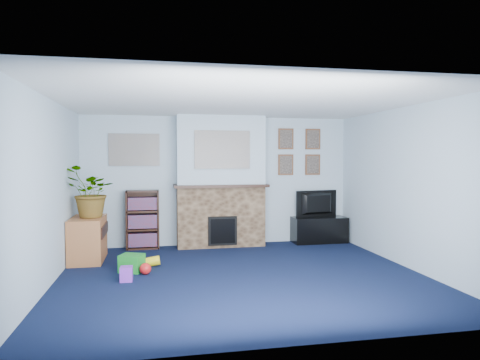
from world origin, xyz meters
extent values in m
cube|color=black|center=(0.00, 0.00, 0.00)|extent=(5.00, 4.50, 0.01)
cube|color=white|center=(0.00, 0.00, 2.40)|extent=(5.00, 4.50, 0.01)
cube|color=#AFC3D3|center=(0.00, 2.25, 1.20)|extent=(5.00, 0.04, 2.40)
cube|color=#AFC3D3|center=(0.00, -2.25, 1.20)|extent=(5.00, 0.04, 2.40)
cube|color=#AFC3D3|center=(-2.50, 0.00, 1.20)|extent=(0.04, 4.50, 2.40)
cube|color=#AFC3D3|center=(2.50, 0.00, 1.20)|extent=(0.04, 4.50, 2.40)
cube|color=brown|center=(0.00, 2.05, 0.55)|extent=(1.60, 0.40, 1.10)
cube|color=brown|center=(0.00, 2.05, 1.75)|extent=(1.60, 0.40, 1.30)
cube|color=brown|center=(0.00, 2.02, 1.12)|extent=(1.72, 0.50, 0.05)
cube|color=brown|center=(0.00, 1.84, 0.32)|extent=(0.52, 0.08, 0.52)
cube|color=brown|center=(0.00, 1.80, 0.32)|extent=(0.44, 0.02, 0.44)
cube|color=gray|center=(0.00, 1.84, 1.78)|extent=(1.00, 0.03, 0.68)
cube|color=gray|center=(-1.55, 2.23, 1.78)|extent=(0.90, 0.03, 0.58)
cube|color=brown|center=(1.30, 2.23, 2.00)|extent=(0.30, 0.03, 0.40)
cube|color=brown|center=(1.85, 2.23, 2.00)|extent=(0.30, 0.03, 0.40)
cube|color=brown|center=(1.30, 2.23, 1.50)|extent=(0.30, 0.03, 0.40)
cube|color=brown|center=(1.85, 2.23, 1.50)|extent=(0.30, 0.03, 0.40)
cube|color=black|center=(1.92, 2.03, 0.23)|extent=(1.04, 0.44, 0.49)
imported|color=black|center=(1.92, 2.05, 0.75)|extent=(0.89, 0.28, 0.51)
cube|color=black|center=(-1.41, 2.23, 0.53)|extent=(0.58, 0.02, 1.05)
cube|color=black|center=(-1.69, 2.10, 0.53)|extent=(0.03, 0.28, 1.05)
cube|color=black|center=(-1.14, 2.10, 0.53)|extent=(0.03, 0.28, 1.05)
cube|color=black|center=(-1.41, 2.10, 0.01)|extent=(0.56, 0.28, 0.03)
cube|color=black|center=(-1.41, 2.10, 0.35)|extent=(0.56, 0.28, 0.03)
cube|color=black|center=(-1.41, 2.10, 0.68)|extent=(0.56, 0.28, 0.03)
cube|color=black|center=(-1.41, 2.10, 1.04)|extent=(0.56, 0.28, 0.03)
cube|color=black|center=(-1.41, 2.09, 0.17)|extent=(0.50, 0.22, 0.24)
cube|color=black|center=(-1.41, 2.09, 0.50)|extent=(0.50, 0.22, 0.24)
cube|color=black|center=(-1.41, 2.09, 0.82)|extent=(0.50, 0.22, 0.22)
cube|color=#AA6336|center=(-2.24, 1.34, 0.35)|extent=(0.49, 0.89, 0.69)
imported|color=#26661E|center=(-2.19, 1.29, 1.10)|extent=(0.94, 0.97, 0.82)
cube|color=gold|center=(-0.04, 2.00, 1.22)|extent=(0.10, 0.06, 0.14)
cylinder|color=#B2BFC6|center=(0.36, 2.00, 1.23)|extent=(0.05, 0.05, 0.15)
sphere|color=gray|center=(-0.61, 2.00, 1.22)|extent=(0.12, 0.12, 0.12)
cylinder|color=purple|center=(0.62, 2.00, 1.21)|extent=(0.05, 0.05, 0.11)
cube|color=#198C26|center=(-1.52, 0.52, 0.14)|extent=(0.39, 0.35, 0.25)
sphere|color=red|center=(-1.33, 0.34, 0.09)|extent=(0.16, 0.16, 0.16)
cube|color=purple|center=(-1.56, 0.05, 0.11)|extent=(0.16, 0.16, 0.19)
cylinder|color=yellow|center=(-1.27, 0.77, 0.07)|extent=(0.32, 0.14, 0.18)
camera|label=1|loc=(-1.15, -5.72, 1.64)|focal=32.00mm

